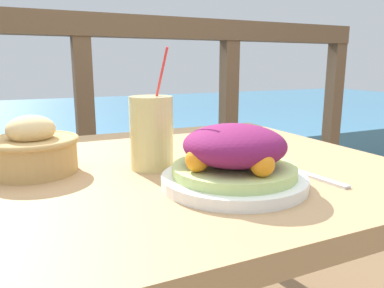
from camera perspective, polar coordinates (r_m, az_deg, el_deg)
patio_table at (r=0.83m, az=-5.89°, el=-9.88°), size 1.04×0.83×0.71m
railing_fence at (r=1.60m, az=-16.08°, el=5.88°), size 2.80×0.08×1.12m
sea_backdrop at (r=4.14m, az=-21.28°, el=1.26°), size 12.00×4.00×0.40m
salad_plate at (r=0.66m, az=6.45°, el=-2.43°), size 0.26×0.26×0.11m
drink_glass at (r=0.77m, az=-6.19°, el=1.73°), size 0.09×0.09×0.25m
bread_basket at (r=0.80m, az=-23.11°, el=-0.74°), size 0.18×0.18×0.12m
fork at (r=0.76m, az=17.23°, el=-4.49°), size 0.03×0.18×0.00m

